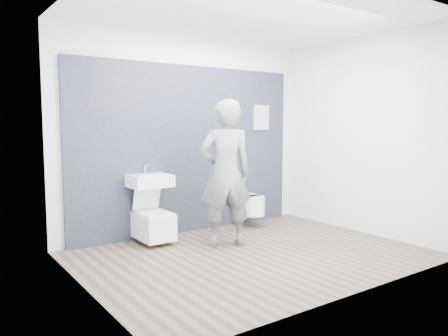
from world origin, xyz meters
TOP-DOWN VIEW (x-y plane):
  - ground at (0.00, 0.00)m, footprint 4.00×4.00m
  - room_shell at (0.00, 0.00)m, footprint 4.00×4.00m
  - tile_wall at (0.00, 1.47)m, footprint 3.60×0.06m
  - washbasin at (-0.75, 1.24)m, footprint 0.54×0.41m
  - toilet_square at (-0.75, 1.16)m, footprint 0.40×0.58m
  - toilet_rounded at (0.88, 1.17)m, footprint 0.32×0.55m
  - info_placard at (1.31, 1.43)m, footprint 0.30×0.03m
  - visitor at (-0.03, 0.52)m, footprint 0.80×0.66m

SIDE VIEW (x-z plane):
  - ground at x=0.00m, z-range 0.00..0.00m
  - tile_wall at x=0.00m, z-range -1.20..1.20m
  - info_placard at x=1.31m, z-range -0.20..0.20m
  - toilet_square at x=-0.75m, z-range -0.13..0.64m
  - toilet_rounded at x=0.88m, z-range 0.18..0.48m
  - washbasin at x=-0.75m, z-range 0.62..1.03m
  - visitor at x=-0.03m, z-range 0.00..1.88m
  - room_shell at x=0.00m, z-range -0.26..3.74m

